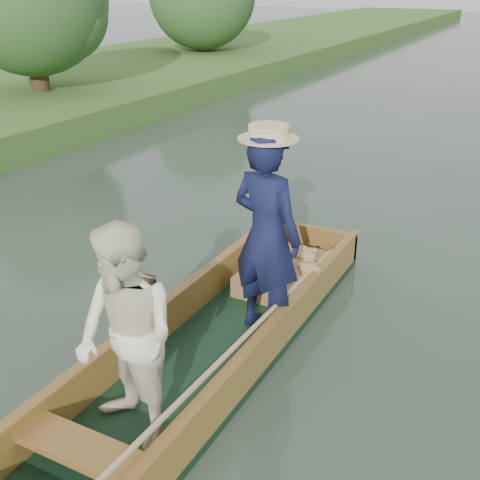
% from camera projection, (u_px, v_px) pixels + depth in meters
% --- Properties ---
extents(ground, '(120.00, 120.00, 0.00)m').
position_uv_depth(ground, '(209.00, 361.00, 5.37)').
color(ground, '#283D30').
rests_on(ground, ground).
extents(trees_far, '(23.01, 16.90, 4.56)m').
position_uv_depth(trees_far, '(361.00, 8.00, 13.37)').
color(trees_far, '#47331E').
rests_on(trees_far, ground).
extents(punt, '(1.20, 5.00, 2.01)m').
position_uv_depth(punt, '(210.00, 306.00, 4.98)').
color(punt, black).
rests_on(punt, ground).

